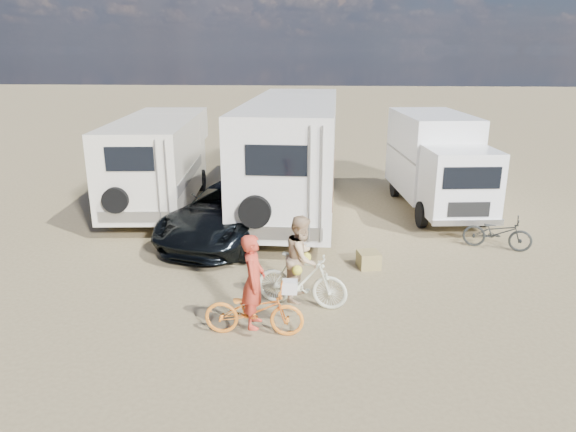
# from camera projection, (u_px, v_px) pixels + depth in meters

# --- Properties ---
(ground) EXTENTS (140.00, 140.00, 0.00)m
(ground) POSITION_uv_depth(u_px,v_px,m) (289.00, 302.00, 10.89)
(ground) COLOR #938058
(ground) RESTS_ON ground
(rv_main) EXTENTS (2.83, 9.27, 3.51)m
(rv_main) POSITION_uv_depth(u_px,v_px,m) (293.00, 156.00, 16.74)
(rv_main) COLOR white
(rv_main) RESTS_ON ground
(rv_left) EXTENTS (2.88, 6.88, 2.89)m
(rv_left) POSITION_uv_depth(u_px,v_px,m) (159.00, 164.00, 17.15)
(rv_left) COLOR beige
(rv_left) RESTS_ON ground
(box_truck) EXTENTS (2.65, 5.83, 3.01)m
(box_truck) POSITION_uv_depth(u_px,v_px,m) (438.00, 164.00, 16.71)
(box_truck) COLOR white
(box_truck) RESTS_ON ground
(dark_suv) EXTENTS (3.87, 5.79, 1.48)m
(dark_suv) POSITION_uv_depth(u_px,v_px,m) (232.00, 212.00, 14.45)
(dark_suv) COLOR black
(dark_suv) RESTS_ON ground
(bike_man) EXTENTS (1.82, 0.65, 0.95)m
(bike_man) POSITION_uv_depth(u_px,v_px,m) (254.00, 310.00, 9.53)
(bike_man) COLOR orange
(bike_man) RESTS_ON ground
(bike_woman) EXTENTS (1.94, 0.93, 1.12)m
(bike_woman) POSITION_uv_depth(u_px,v_px,m) (302.00, 280.00, 10.56)
(bike_woman) COLOR beige
(bike_woman) RESTS_ON ground
(rider_man) EXTENTS (0.42, 0.64, 1.74)m
(rider_man) POSITION_uv_depth(u_px,v_px,m) (254.00, 290.00, 9.41)
(rider_man) COLOR red
(rider_man) RESTS_ON ground
(rider_woman) EXTENTS (0.82, 0.96, 1.73)m
(rider_woman) POSITION_uv_depth(u_px,v_px,m) (302.00, 266.00, 10.47)
(rider_woman) COLOR tan
(rider_woman) RESTS_ON ground
(bike_parked) EXTENTS (1.80, 1.07, 0.89)m
(bike_parked) POSITION_uv_depth(u_px,v_px,m) (497.00, 232.00, 13.68)
(bike_parked) COLOR #252725
(bike_parked) RESTS_ON ground
(cooler) EXTENTS (0.62, 0.49, 0.45)m
(cooler) POSITION_uv_depth(u_px,v_px,m) (223.00, 228.00, 14.71)
(cooler) COLOR #29478B
(cooler) RESTS_ON ground
(crate) EXTENTS (0.59, 0.59, 0.39)m
(crate) POSITION_uv_depth(u_px,v_px,m) (369.00, 260.00, 12.56)
(crate) COLOR olive
(crate) RESTS_ON ground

